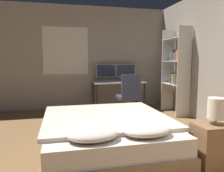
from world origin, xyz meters
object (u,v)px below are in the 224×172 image
at_px(monitor_left, 106,71).
at_px(office_chair, 129,99).
at_px(keyboard, 121,82).
at_px(bookshelf, 177,68).
at_px(computer_mouse, 131,81).
at_px(desk, 118,85).
at_px(monitor_right, 126,71).
at_px(bedside_lamp, 216,109).
at_px(bed, 107,134).
at_px(nightstand, 214,146).

distance_m(monitor_left, office_chair, 1.23).
distance_m(keyboard, bookshelf, 1.40).
bearing_deg(computer_mouse, bookshelf, -31.09).
bearing_deg(bookshelf, keyboard, 154.85).
distance_m(desk, keyboard, 0.26).
bearing_deg(computer_mouse, desk, 138.21).
relative_size(monitor_right, bookshelf, 0.26).
bearing_deg(monitor_left, bookshelf, -35.28).
height_order(keyboard, bookshelf, bookshelf).
xyz_separation_m(bedside_lamp, computer_mouse, (-0.02, 3.10, 0.02)).
relative_size(bed, keyboard, 5.31).
xyz_separation_m(bed, bedside_lamp, (1.13, -0.76, 0.48)).
bearing_deg(bedside_lamp, monitor_left, 98.98).
bearing_deg(bed, keyboard, 70.18).
height_order(nightstand, monitor_left, monitor_left).
relative_size(desk, bookshelf, 0.66).
relative_size(bed, bookshelf, 0.94).
relative_size(nightstand, keyboard, 1.51).
xyz_separation_m(bed, computer_mouse, (1.11, 2.34, 0.50)).
height_order(bed, keyboard, keyboard).
distance_m(nightstand, bedside_lamp, 0.46).
relative_size(bedside_lamp, monitor_right, 0.59).
height_order(monitor_right, keyboard, monitor_right).
height_order(bedside_lamp, office_chair, office_chair).
height_order(bed, bedside_lamp, bedside_lamp).
xyz_separation_m(nightstand, bookshelf, (0.93, 2.53, 0.84)).
height_order(office_chair, bookshelf, bookshelf).
height_order(bedside_lamp, computer_mouse, bedside_lamp).
bearing_deg(bed, computer_mouse, 64.56).
height_order(keyboard, office_chair, office_chair).
xyz_separation_m(monitor_left, office_chair, (0.32, -1.03, -0.59)).
distance_m(keyboard, office_chair, 0.65).
bearing_deg(bedside_lamp, bookshelf, 69.85).
bearing_deg(keyboard, bookshelf, -25.15).
relative_size(computer_mouse, bookshelf, 0.03).
bearing_deg(bookshelf, office_chair, 178.64).
bearing_deg(office_chair, computer_mouse, 67.34).
height_order(monitor_left, office_chair, monitor_left).
bearing_deg(computer_mouse, monitor_left, 138.36).
relative_size(monitor_right, office_chair, 0.54).
relative_size(keyboard, office_chair, 0.37).
xyz_separation_m(computer_mouse, office_chair, (-0.23, -0.54, -0.36)).
xyz_separation_m(bed, monitor_left, (0.57, 2.83, 0.74)).
distance_m(monitor_right, office_chair, 1.21).
bearing_deg(desk, monitor_right, 41.49).
height_order(desk, office_chair, office_chair).
bearing_deg(computer_mouse, bed, -115.44).
distance_m(monitor_right, computer_mouse, 0.54).
xyz_separation_m(keyboard, computer_mouse, (0.27, 0.00, 0.01)).
relative_size(bedside_lamp, office_chair, 0.32).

